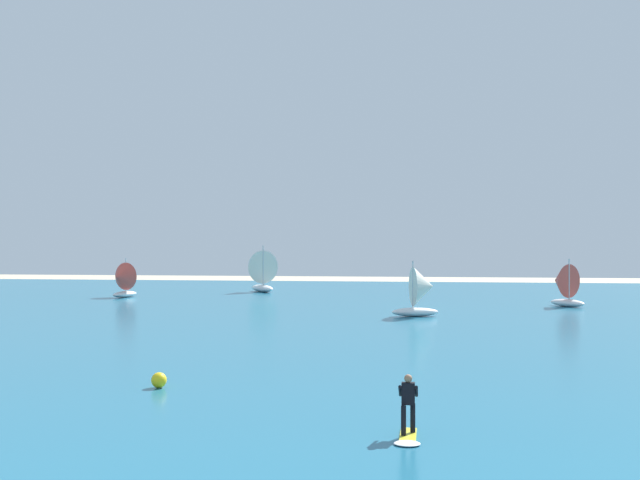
% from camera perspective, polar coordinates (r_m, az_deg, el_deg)
% --- Properties ---
extents(ocean, '(160.00, 90.00, 0.10)m').
position_cam_1_polar(ocean, '(53.25, 2.80, -5.80)').
color(ocean, '#236B89').
rests_on(ocean, ground).
extents(kitesurfer, '(0.71, 1.96, 1.67)m').
position_cam_1_polar(kitesurfer, '(21.19, 6.60, -12.90)').
color(kitesurfer, yellow).
rests_on(kitesurfer, ocean).
extents(sailboat_mid_left, '(4.08, 4.29, 4.78)m').
position_cam_1_polar(sailboat_mid_left, '(78.77, -4.53, -2.29)').
color(sailboat_mid_left, white).
rests_on(sailboat_mid_left, ocean).
extents(sailboat_trailing, '(2.86, 3.23, 3.63)m').
position_cam_1_polar(sailboat_trailing, '(72.81, -14.63, -2.89)').
color(sailboat_trailing, white).
rests_on(sailboat_trailing, ocean).
extents(sailboat_leading, '(3.45, 3.00, 3.90)m').
position_cam_1_polar(sailboat_leading, '(53.64, 7.62, -3.79)').
color(sailboat_leading, white).
rests_on(sailboat_leading, ocean).
extents(sailboat_near_shore, '(3.32, 3.42, 3.82)m').
position_cam_1_polar(sailboat_near_shore, '(64.29, 17.72, -3.19)').
color(sailboat_near_shore, white).
rests_on(sailboat_near_shore, ocean).
extents(marker_buoy, '(0.56, 0.56, 0.56)m').
position_cam_1_polar(marker_buoy, '(28.47, -11.97, -10.22)').
color(marker_buoy, yellow).
rests_on(marker_buoy, ocean).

